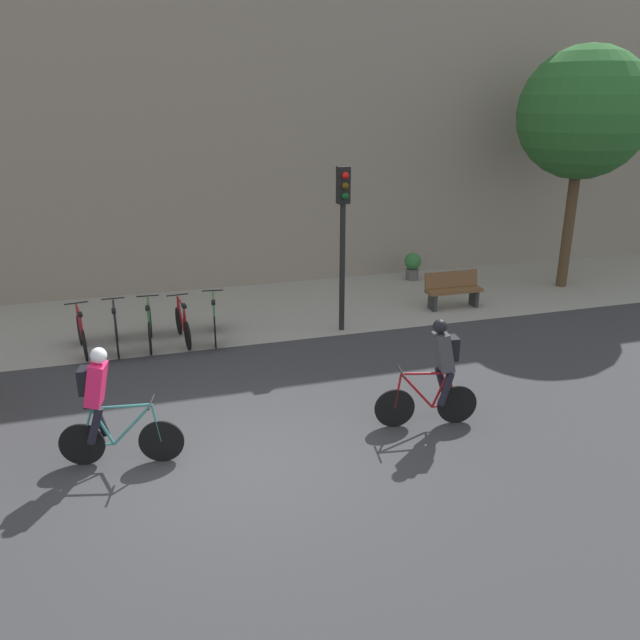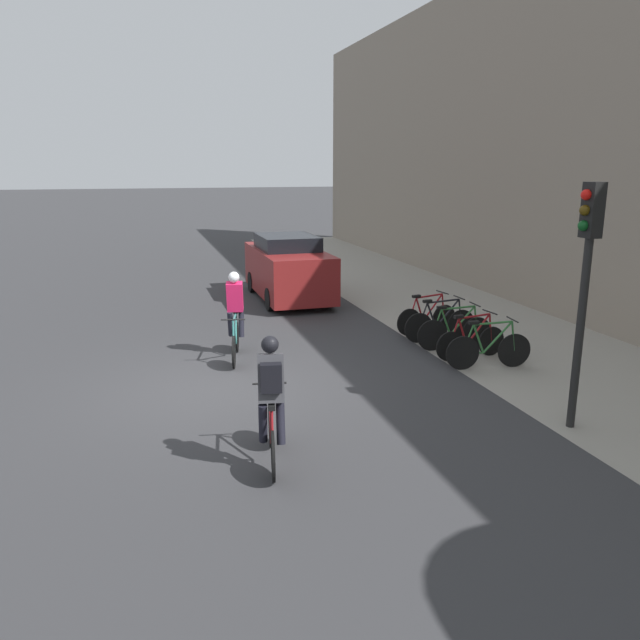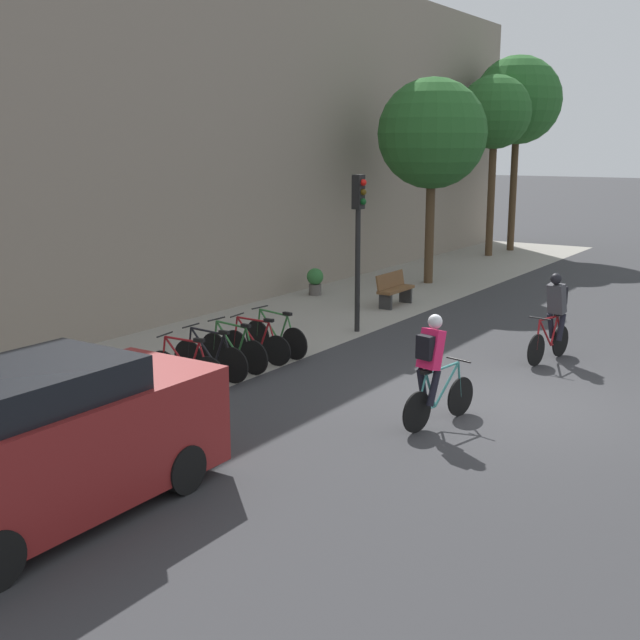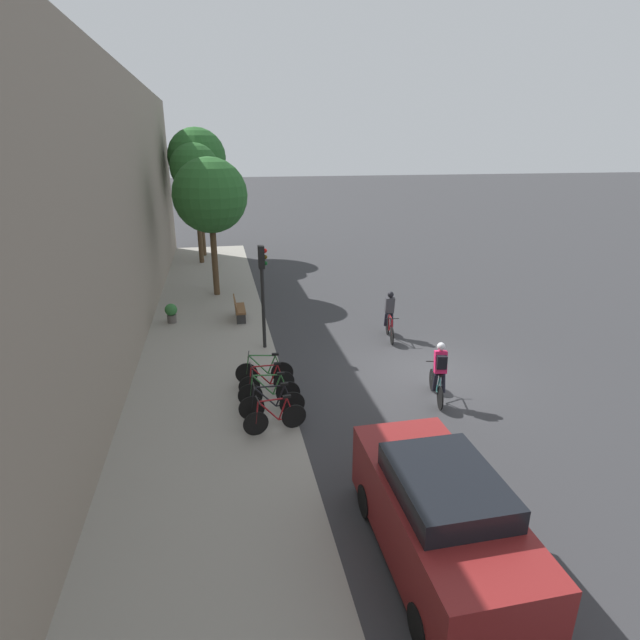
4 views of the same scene
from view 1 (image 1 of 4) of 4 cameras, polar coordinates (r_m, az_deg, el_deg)
The scene contains 14 objects.
ground at distance 9.08m, azimuth -7.21°, elevation -13.00°, with size 200.00×200.00×0.00m, color #333335.
kerb_strip at distance 15.19m, azimuth -11.70°, elevation 0.35°, with size 44.00×4.50×0.01m, color gray.
building_facade at distance 16.94m, azimuth -13.73°, elevation 18.08°, with size 44.00×0.60×9.25m, color gray.
cyclist_pink at distance 9.08m, azimuth -19.21°, elevation -7.18°, with size 1.69×0.58×1.76m.
cyclist_grey at distance 9.79m, azimuth 10.80°, elevation -4.44°, with size 1.63×0.53×1.76m.
parked_bike_0 at distance 13.51m, azimuth -20.97°, elevation -1.24°, with size 0.46×1.58×0.95m.
parked_bike_1 at distance 13.47m, azimuth -18.14°, elevation -0.91°, with size 0.46×1.72×0.97m.
parked_bike_2 at distance 13.46m, azimuth -15.29°, elevation -0.64°, with size 0.46×1.69×0.97m.
parked_bike_3 at distance 13.49m, azimuth -12.44°, elevation -0.44°, with size 0.46×1.60×0.94m.
parked_bike_4 at distance 13.54m, azimuth -9.62°, elevation -0.09°, with size 0.46×1.70×0.96m.
traffic_light_pole at distance 13.35m, azimuth 2.12°, elevation 9.16°, with size 0.26×0.30×3.58m.
bench at distance 15.74m, azimuth 12.08°, elevation 2.74°, with size 1.42×0.44×0.89m.
street_tree_0 at distance 17.99m, azimuth 22.95°, elevation 16.96°, with size 3.31×3.31×6.22m.
potted_plant at distance 18.07m, azimuth 8.46°, elevation 5.01°, with size 0.48×0.48×0.78m.
Camera 1 is at (-1.16, -7.60, 4.83)m, focal length 35.00 mm.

